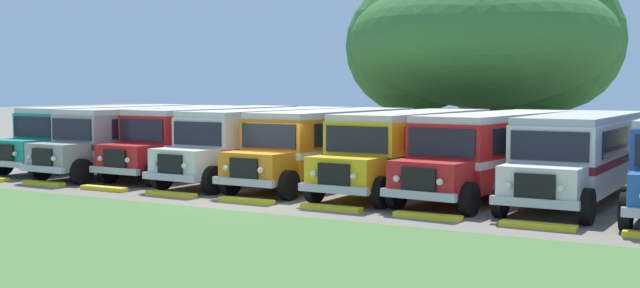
# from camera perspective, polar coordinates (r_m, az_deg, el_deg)

# --- Properties ---
(ground_plane) EXTENTS (220.00, 220.00, 0.00)m
(ground_plane) POSITION_cam_1_polar(r_m,az_deg,el_deg) (26.21, -4.41, -4.05)
(ground_plane) COLOR slate
(foreground_grass_strip) EXTENTS (80.00, 9.99, 0.01)m
(foreground_grass_strip) POSITION_cam_1_polar(r_m,az_deg,el_deg) (20.75, -15.58, -6.35)
(foreground_grass_strip) COLOR #4C7538
(foreground_grass_strip) RESTS_ON ground_plane
(parked_bus_slot_0) EXTENTS (2.79, 10.85, 2.82)m
(parked_bus_slot_0) POSITION_cam_1_polar(r_m,az_deg,el_deg) (38.31, -14.98, 0.78)
(parked_bus_slot_0) COLOR teal
(parked_bus_slot_0) RESTS_ON ground_plane
(parked_bus_slot_1) EXTENTS (3.11, 10.90, 2.82)m
(parked_bus_slot_1) POSITION_cam_1_polar(r_m,az_deg,el_deg) (35.62, -12.09, 0.59)
(parked_bus_slot_1) COLOR #9E9993
(parked_bus_slot_1) RESTS_ON ground_plane
(parked_bus_slot_2) EXTENTS (2.94, 10.87, 2.82)m
(parked_bus_slot_2) POSITION_cam_1_polar(r_m,az_deg,el_deg) (34.57, -7.73, 0.54)
(parked_bus_slot_2) COLOR red
(parked_bus_slot_2) RESTS_ON ground_plane
(parked_bus_slot_3) EXTENTS (3.18, 10.91, 2.82)m
(parked_bus_slot_3) POSITION_cam_1_polar(r_m,az_deg,el_deg) (32.14, -3.69, 0.30)
(parked_bus_slot_3) COLOR silver
(parked_bus_slot_3) RESTS_ON ground_plane
(parked_bus_slot_4) EXTENTS (2.94, 10.87, 2.82)m
(parked_bus_slot_4) POSITION_cam_1_polar(r_m,az_deg,el_deg) (30.72, 0.90, 0.13)
(parked_bus_slot_4) COLOR orange
(parked_bus_slot_4) RESTS_ON ground_plane
(parked_bus_slot_5) EXTENTS (2.95, 10.87, 2.82)m
(parked_bus_slot_5) POSITION_cam_1_polar(r_m,az_deg,el_deg) (29.13, 6.68, -0.12)
(parked_bus_slot_5) COLOR yellow
(parked_bus_slot_5) RESTS_ON ground_plane
(parked_bus_slot_6) EXTENTS (3.62, 10.98, 2.82)m
(parked_bus_slot_6) POSITION_cam_1_polar(r_m,az_deg,el_deg) (28.07, 12.63, -0.35)
(parked_bus_slot_6) COLOR red
(parked_bus_slot_6) RESTS_ON ground_plane
(parked_bus_slot_7) EXTENTS (2.85, 10.86, 2.82)m
(parked_bus_slot_7) POSITION_cam_1_polar(r_m,az_deg,el_deg) (27.52, 18.37, -0.55)
(parked_bus_slot_7) COLOR silver
(parked_bus_slot_7) RESTS_ON ground_plane
(curb_wheelstop_1) EXTENTS (2.00, 0.36, 0.15)m
(curb_wheelstop_1) POSITION_cam_1_polar(r_m,az_deg,el_deg) (31.83, -19.23, -2.69)
(curb_wheelstop_1) COLOR yellow
(curb_wheelstop_1) RESTS_ON ground_plane
(curb_wheelstop_2) EXTENTS (2.00, 0.36, 0.15)m
(curb_wheelstop_2) POSITION_cam_1_polar(r_m,az_deg,el_deg) (29.57, -15.25, -3.10)
(curb_wheelstop_2) COLOR yellow
(curb_wheelstop_2) RESTS_ON ground_plane
(curb_wheelstop_3) EXTENTS (2.00, 0.36, 0.15)m
(curb_wheelstop_3) POSITION_cam_1_polar(r_m,az_deg,el_deg) (27.49, -10.65, -3.57)
(curb_wheelstop_3) COLOR yellow
(curb_wheelstop_3) RESTS_ON ground_plane
(curb_wheelstop_4) EXTENTS (2.00, 0.36, 0.15)m
(curb_wheelstop_4) POSITION_cam_1_polar(r_m,az_deg,el_deg) (25.61, -5.32, -4.08)
(curb_wheelstop_4) COLOR yellow
(curb_wheelstop_4) RESTS_ON ground_plane
(curb_wheelstop_5) EXTENTS (2.00, 0.36, 0.15)m
(curb_wheelstop_5) POSITION_cam_1_polar(r_m,az_deg,el_deg) (23.99, 0.80, -4.62)
(curb_wheelstop_5) COLOR yellow
(curb_wheelstop_5) RESTS_ON ground_plane
(curb_wheelstop_6) EXTENTS (2.00, 0.36, 0.15)m
(curb_wheelstop_6) POSITION_cam_1_polar(r_m,az_deg,el_deg) (22.68, 7.72, -5.16)
(curb_wheelstop_6) COLOR yellow
(curb_wheelstop_6) RESTS_ON ground_plane
(curb_wheelstop_7) EXTENTS (2.00, 0.36, 0.15)m
(curb_wheelstop_7) POSITION_cam_1_polar(r_m,az_deg,el_deg) (21.73, 15.37, -5.68)
(curb_wheelstop_7) COLOR yellow
(curb_wheelstop_7) RESTS_ON ground_plane
(broad_shade_tree) EXTENTS (13.83, 14.66, 9.75)m
(broad_shade_tree) POSITION_cam_1_polar(r_m,az_deg,el_deg) (42.72, 11.87, 6.95)
(broad_shade_tree) COLOR brown
(broad_shade_tree) RESTS_ON ground_plane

